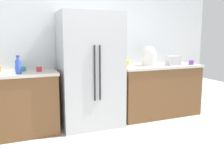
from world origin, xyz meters
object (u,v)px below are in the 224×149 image
object	(u,v)px
toaster	(173,61)
rice_cooker	(149,56)
cup_c	(191,62)
refrigerator	(91,70)
cup_d	(39,69)
cup_b	(127,63)
bowl_a	(21,69)
bottle_a	(18,66)

from	to	relation	value
toaster	rice_cooker	size ratio (longest dim) A/B	0.71
toaster	cup_c	world-z (taller)	toaster
refrigerator	cup_d	xyz separation A→B (m)	(-0.77, 0.00, 0.06)
cup_b	cup_d	size ratio (longest dim) A/B	1.29
rice_cooker	cup_c	bearing A→B (deg)	-10.10
rice_cooker	cup_b	world-z (taller)	rice_cooker
cup_c	bowl_a	world-z (taller)	cup_c
cup_b	toaster	bearing A→B (deg)	-15.63
cup_b	bowl_a	size ratio (longest dim) A/B	0.65
cup_b	cup_d	bearing A→B (deg)	-173.22
refrigerator	bowl_a	size ratio (longest dim) A/B	11.64
rice_cooker	cup_c	xyz separation A→B (m)	(0.80, -0.14, -0.12)
cup_b	cup_c	world-z (taller)	cup_b
bottle_a	bowl_a	distance (m)	0.29
toaster	cup_b	world-z (taller)	toaster
toaster	bowl_a	distance (m)	2.55
toaster	cup_d	xyz separation A→B (m)	(-2.29, 0.05, -0.05)
refrigerator	toaster	world-z (taller)	refrigerator
refrigerator	cup_b	size ratio (longest dim) A/B	17.89
bowl_a	cup_b	bearing A→B (deg)	0.64
cup_c	bottle_a	bearing A→B (deg)	-179.72
rice_cooker	cup_d	bearing A→B (deg)	-178.77
toaster	rice_cooker	world-z (taller)	rice_cooker
refrigerator	cup_d	size ratio (longest dim) A/B	23.09
cup_c	cup_d	bearing A→B (deg)	177.77
bottle_a	rice_cooker	bearing A→B (deg)	4.22
rice_cooker	bottle_a	world-z (taller)	rice_cooker
bottle_a	cup_d	xyz separation A→B (m)	(0.28, 0.12, -0.07)
refrigerator	cup_c	xyz separation A→B (m)	(1.87, -0.10, 0.06)
refrigerator	bowl_a	xyz separation A→B (m)	(-1.02, 0.16, 0.05)
rice_cooker	bowl_a	xyz separation A→B (m)	(-2.09, 0.12, -0.13)
toaster	cup_d	distance (m)	2.29
cup_c	bowl_a	distance (m)	2.90
refrigerator	bowl_a	bearing A→B (deg)	171.01
toaster	cup_d	size ratio (longest dim) A/B	3.12
refrigerator	cup_b	xyz separation A→B (m)	(0.71, 0.18, 0.07)
cup_c	cup_d	size ratio (longest dim) A/B	1.14
cup_c	cup_d	distance (m)	2.64
bottle_a	cup_c	bearing A→B (deg)	0.28
rice_cooker	cup_d	xyz separation A→B (m)	(-1.84, -0.04, -0.13)
rice_cooker	cup_c	size ratio (longest dim) A/B	3.86
bottle_a	cup_d	size ratio (longest dim) A/B	3.25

